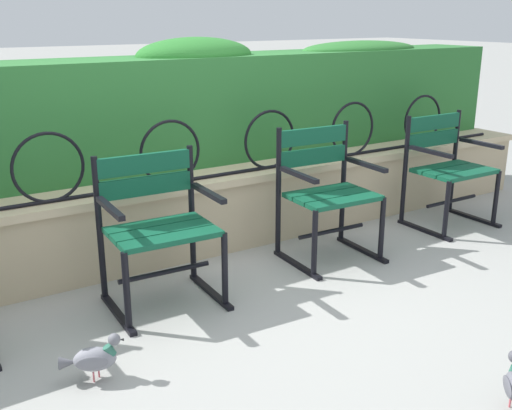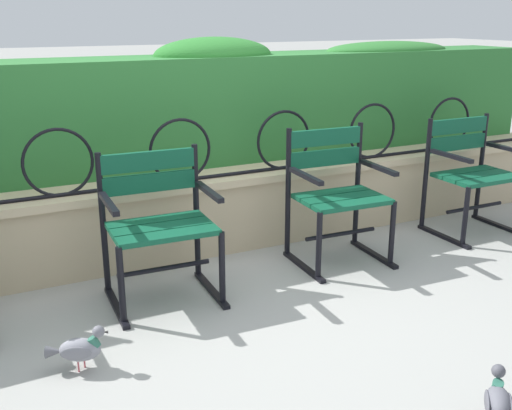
% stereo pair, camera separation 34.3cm
% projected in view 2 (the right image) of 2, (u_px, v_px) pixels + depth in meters
% --- Properties ---
extents(ground_plane, '(60.00, 60.00, 0.00)m').
position_uv_depth(ground_plane, '(266.00, 302.00, 3.49)').
color(ground_plane, '#9E9E99').
extents(stone_wall, '(6.33, 0.41, 0.53)m').
position_uv_depth(stone_wall, '(204.00, 213.00, 4.21)').
color(stone_wall, tan).
rests_on(stone_wall, ground).
extents(iron_arch_fence, '(5.81, 0.02, 0.42)m').
position_uv_depth(iron_arch_fence, '(184.00, 154.00, 3.94)').
color(iron_arch_fence, black).
rests_on(iron_arch_fence, stone_wall).
extents(hedge_row, '(6.21, 0.55, 0.90)m').
position_uv_depth(hedge_row, '(175.00, 105.00, 4.38)').
color(hedge_row, '#2D7033').
rests_on(hedge_row, stone_wall).
extents(park_chair_centre_left, '(0.63, 0.55, 0.85)m').
position_uv_depth(park_chair_centre_left, '(158.00, 221.00, 3.45)').
color(park_chair_centre_left, '#0F4C33').
rests_on(park_chair_centre_left, ground).
extents(park_chair_centre_right, '(0.61, 0.55, 0.88)m').
position_uv_depth(park_chair_centre_right, '(336.00, 192.00, 3.99)').
color(park_chair_centre_right, '#0F4C33').
rests_on(park_chair_centre_right, ground).
extents(park_chair_rightmost, '(0.60, 0.52, 0.85)m').
position_uv_depth(park_chair_rightmost, '(470.00, 171.00, 4.54)').
color(park_chair_rightmost, '#0F4C33').
rests_on(park_chair_rightmost, ground).
extents(pigeon_near_chairs, '(0.23, 0.24, 0.22)m').
position_uv_depth(pigeon_near_chairs, '(499.00, 402.00, 2.41)').
color(pigeon_near_chairs, '#5B5B66').
rests_on(pigeon_near_chairs, ground).
extents(pigeon_far_side, '(0.28, 0.17, 0.22)m').
position_uv_depth(pigeon_far_side, '(79.00, 348.00, 2.80)').
color(pigeon_far_side, gray).
rests_on(pigeon_far_side, ground).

